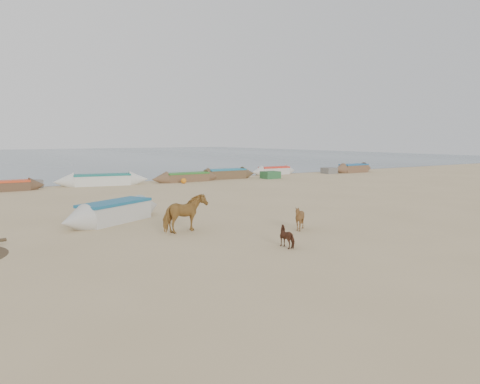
% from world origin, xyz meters
% --- Properties ---
extents(ground, '(140.00, 140.00, 0.00)m').
position_xyz_m(ground, '(0.00, 0.00, 0.00)').
color(ground, tan).
rests_on(ground, ground).
extents(sea, '(160.00, 160.00, 0.00)m').
position_xyz_m(sea, '(0.00, 82.00, 0.01)').
color(sea, slate).
rests_on(sea, ground).
extents(cow_adult, '(1.86, 1.07, 1.48)m').
position_xyz_m(cow_adult, '(-4.49, 1.02, 0.74)').
color(cow_adult, olive).
rests_on(cow_adult, ground).
extents(calf_front, '(0.94, 0.85, 0.99)m').
position_xyz_m(calf_front, '(-0.53, -1.13, 0.49)').
color(calf_front, brown).
rests_on(calf_front, ground).
extents(calf_right, '(0.86, 0.91, 0.72)m').
position_xyz_m(calf_right, '(-2.67, -3.10, 0.36)').
color(calf_right, '#522B1A').
rests_on(calf_right, ground).
extents(near_canoe, '(5.71, 3.88, 0.91)m').
position_xyz_m(near_canoe, '(-6.04, 4.71, 0.46)').
color(near_canoe, beige).
rests_on(near_canoe, ground).
extents(waterline_canoes, '(56.57, 4.30, 0.89)m').
position_xyz_m(waterline_canoes, '(-0.38, 20.21, 0.42)').
color(waterline_canoes, brown).
rests_on(waterline_canoes, ground).
extents(beach_clutter, '(45.59, 4.88, 0.64)m').
position_xyz_m(beach_clutter, '(2.84, 19.31, 0.30)').
color(beach_clutter, '#327134').
rests_on(beach_clutter, ground).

